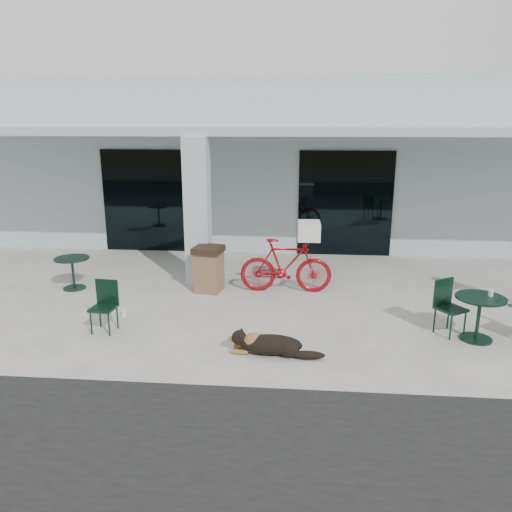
# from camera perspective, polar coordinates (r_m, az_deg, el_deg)

# --- Properties ---
(ground) EXTENTS (80.00, 80.00, 0.00)m
(ground) POSITION_cam_1_polar(r_m,az_deg,el_deg) (8.64, 0.43, -8.17)
(ground) COLOR beige
(ground) RESTS_ON ground
(building) EXTENTS (22.00, 7.00, 4.50)m
(building) POSITION_cam_1_polar(r_m,az_deg,el_deg) (16.45, 2.90, 11.13)
(building) COLOR #ADBDC4
(building) RESTS_ON ground
(storefront_glass_left) EXTENTS (2.80, 0.06, 2.70)m
(storefront_glass_left) POSITION_cam_1_polar(r_m,az_deg,el_deg) (13.60, -11.44, 6.15)
(storefront_glass_left) COLOR black
(storefront_glass_left) RESTS_ON ground
(storefront_glass_right) EXTENTS (2.40, 0.06, 2.70)m
(storefront_glass_right) POSITION_cam_1_polar(r_m,az_deg,el_deg) (13.10, 10.16, 5.88)
(storefront_glass_right) COLOR black
(storefront_glass_right) RESTS_ON ground
(column) EXTENTS (0.50, 0.50, 3.12)m
(column) POSITION_cam_1_polar(r_m,az_deg,el_deg) (10.59, -6.67, 4.97)
(column) COLOR #ADBDC4
(column) RESTS_ON ground
(overhang) EXTENTS (22.00, 2.80, 0.18)m
(overhang) POSITION_cam_1_polar(r_m,az_deg,el_deg) (11.52, 1.97, 14.15)
(overhang) COLOR #ADBDC4
(overhang) RESTS_ON column
(bicycle) EXTENTS (1.88, 0.57, 1.12)m
(bicycle) POSITION_cam_1_polar(r_m,az_deg,el_deg) (10.21, 3.43, -1.10)
(bicycle) COLOR #9C0C13
(bicycle) RESTS_ON ground
(laundry_basket) EXTENTS (0.45, 0.60, 0.35)m
(laundry_basket) POSITION_cam_1_polar(r_m,az_deg,el_deg) (10.04, 6.07, 2.89)
(laundry_basket) COLOR white
(laundry_basket) RESTS_ON bicycle
(dog) EXTENTS (1.11, 0.44, 0.36)m
(dog) POSITION_cam_1_polar(r_m,az_deg,el_deg) (7.64, 1.76, -9.96)
(dog) COLOR black
(dog) RESTS_ON ground
(cup_near_dog) EXTENTS (0.10, 0.10, 0.11)m
(cup_near_dog) POSITION_cam_1_polar(r_m,az_deg,el_deg) (9.41, -14.86, -6.32)
(cup_near_dog) COLOR white
(cup_near_dog) RESTS_ON ground
(cafe_table_near) EXTENTS (0.92, 0.92, 0.67)m
(cafe_table_near) POSITION_cam_1_polar(r_m,az_deg,el_deg) (11.13, -20.17, -1.87)
(cafe_table_near) COLOR #102F21
(cafe_table_near) RESTS_ON ground
(cafe_chair_near) EXTENTS (0.42, 0.46, 0.86)m
(cafe_chair_near) POSITION_cam_1_polar(r_m,az_deg,el_deg) (8.70, -17.05, -5.64)
(cafe_chair_near) COLOR #102F21
(cafe_chair_near) RESTS_ON ground
(cafe_table_far) EXTENTS (0.93, 0.93, 0.73)m
(cafe_table_far) POSITION_cam_1_polar(r_m,az_deg,el_deg) (8.81, 24.06, -6.54)
(cafe_table_far) COLOR #102F21
(cafe_table_far) RESTS_ON ground
(cafe_chair_far_a) EXTENTS (0.59, 0.60, 0.91)m
(cafe_chair_far_a) POSITION_cam_1_polar(r_m,az_deg,el_deg) (8.82, 21.39, -5.57)
(cafe_chair_far_a) COLOR #102F21
(cafe_chair_far_a) RESTS_ON ground
(cup_on_table) EXTENTS (0.09, 0.09, 0.11)m
(cup_on_table) POSITION_cam_1_polar(r_m,az_deg,el_deg) (8.78, 25.25, -3.82)
(cup_on_table) COLOR white
(cup_on_table) RESTS_ON cafe_table_far
(trash_receptacle) EXTENTS (0.66, 0.66, 0.95)m
(trash_receptacle) POSITION_cam_1_polar(r_m,az_deg,el_deg) (10.30, -5.41, -1.49)
(trash_receptacle) COLOR brown
(trash_receptacle) RESTS_ON ground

